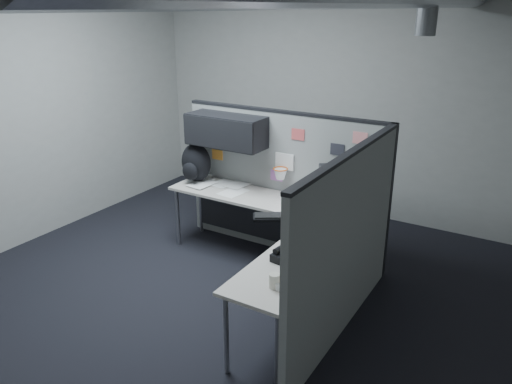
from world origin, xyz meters
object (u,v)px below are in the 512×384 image
Objects in this scene: keyboard at (278,217)px; monitor at (342,192)px; backpack at (196,163)px; desk at (275,222)px; phone at (289,255)px.

monitor is at bearing 52.00° from keyboard.
backpack is (-1.84, 0.06, -0.02)m from monitor.
backpack is at bearing -171.04° from monitor.
desk is 1.33m from backpack.
desk is 0.23m from keyboard.
monitor is at bearing 107.09° from phone.
phone is at bearing -42.56° from keyboard.
monitor reaches higher than backpack.
monitor is 1.26× the size of backpack.
keyboard is 0.84m from phone.
keyboard is 1.45m from backpack.
keyboard is 1.84× the size of phone.
monitor is at bearing 7.88° from backpack.
keyboard is (-0.49, -0.40, -0.22)m from monitor.
monitor is at bearing 23.65° from desk.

